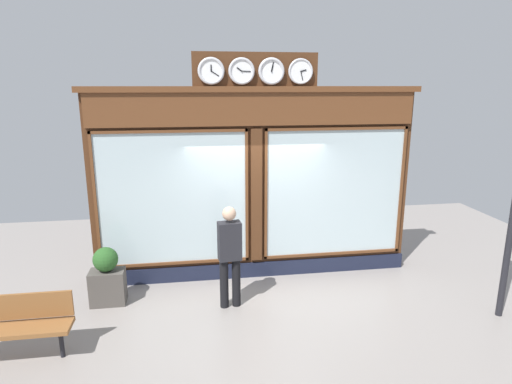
# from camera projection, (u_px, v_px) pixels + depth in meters

# --- Properties ---
(ground_plane) EXTENTS (14.00, 14.00, 0.00)m
(ground_plane) POSITION_uv_depth(u_px,v_px,m) (289.00, 368.00, 5.55)
(ground_plane) COLOR gray
(shop_facade) EXTENTS (5.95, 0.42, 4.07)m
(shop_facade) POSITION_uv_depth(u_px,v_px,m) (255.00, 183.00, 7.93)
(shop_facade) COLOR #4C2B16
(shop_facade) RESTS_ON ground_plane
(pedestrian) EXTENTS (0.38, 0.26, 1.69)m
(pedestrian) POSITION_uv_depth(u_px,v_px,m) (230.00, 253.00, 6.90)
(pedestrian) COLOR black
(pedestrian) RESTS_ON ground_plane
(planter_box) EXTENTS (0.56, 0.36, 0.58)m
(planter_box) POSITION_uv_depth(u_px,v_px,m) (108.00, 287.00, 7.14)
(planter_box) COLOR #4C4742
(planter_box) RESTS_ON ground_plane
(planter_shrub) EXTENTS (0.40, 0.40, 0.40)m
(planter_shrub) POSITION_uv_depth(u_px,v_px,m) (105.00, 259.00, 7.03)
(planter_shrub) COLOR #285623
(planter_shrub) RESTS_ON planter_box
(street_bench) EXTENTS (1.40, 0.40, 0.87)m
(street_bench) POSITION_uv_depth(u_px,v_px,m) (16.00, 322.00, 5.64)
(street_bench) COLOR brown
(street_bench) RESTS_ON ground_plane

